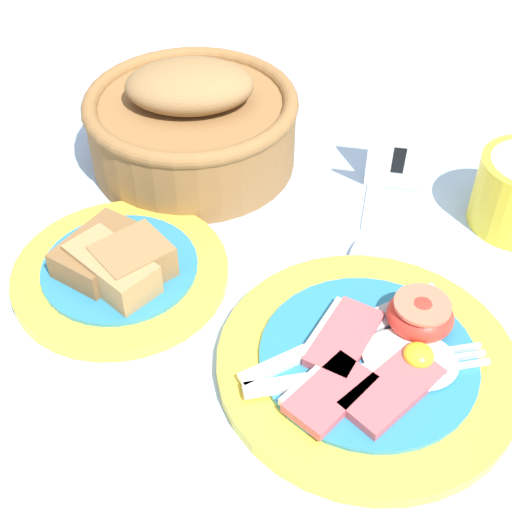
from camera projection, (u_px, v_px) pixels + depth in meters
ground_plane at (258, 324)px, 0.58m from camera, size 3.00×3.00×0.00m
breakfast_plate at (372, 358)px, 0.54m from camera, size 0.23×0.23×0.04m
bread_plate at (119, 268)px, 0.61m from camera, size 0.19×0.19×0.05m
bread_basket at (192, 122)px, 0.71m from camera, size 0.21×0.21×0.11m
number_card at (399, 155)px, 0.69m from camera, size 0.06×0.05×0.07m
teaspoon_by_saucer at (365, 243)px, 0.65m from camera, size 0.03×0.19×0.01m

